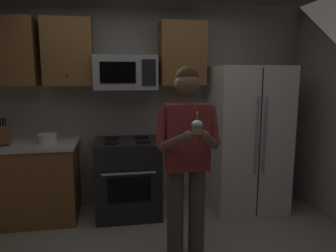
# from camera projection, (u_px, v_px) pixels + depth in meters

# --- Properties ---
(wall_back) EXTENTS (4.40, 0.10, 2.60)m
(wall_back) POSITION_uv_depth(u_px,v_px,m) (137.00, 106.00, 4.02)
(wall_back) COLOR gray
(wall_back) RESTS_ON ground
(oven_range) EXTENTS (0.76, 0.70, 0.93)m
(oven_range) POSITION_uv_depth(u_px,v_px,m) (128.00, 177.00, 3.75)
(oven_range) COLOR black
(oven_range) RESTS_ON ground
(microwave) EXTENTS (0.74, 0.41, 0.40)m
(microwave) POSITION_uv_depth(u_px,v_px,m) (125.00, 73.00, 3.67)
(microwave) COLOR #9EA0A5
(refrigerator) EXTENTS (0.90, 0.75, 1.80)m
(refrigerator) POSITION_uv_depth(u_px,v_px,m) (247.00, 139.00, 3.89)
(refrigerator) COLOR white
(refrigerator) RESTS_ON ground
(cabinet_row_upper) EXTENTS (2.78, 0.36, 0.76)m
(cabinet_row_upper) POSITION_uv_depth(u_px,v_px,m) (75.00, 53.00, 3.59)
(cabinet_row_upper) COLOR brown
(counter_left) EXTENTS (1.44, 0.66, 0.92)m
(counter_left) POSITION_uv_depth(u_px,v_px,m) (15.00, 183.00, 3.55)
(counter_left) COLOR brown
(counter_left) RESTS_ON ground
(knife_block) EXTENTS (0.16, 0.15, 0.32)m
(knife_block) POSITION_uv_depth(u_px,v_px,m) (2.00, 135.00, 3.40)
(knife_block) COLOR brown
(knife_block) RESTS_ON counter_left
(bowl_large_white) EXTENTS (0.22, 0.22, 0.10)m
(bowl_large_white) POSITION_uv_depth(u_px,v_px,m) (47.00, 138.00, 3.55)
(bowl_large_white) COLOR white
(bowl_large_white) RESTS_ON counter_left
(person) EXTENTS (0.60, 0.48, 1.76)m
(person) POSITION_uv_depth(u_px,v_px,m) (187.00, 154.00, 2.72)
(person) COLOR #4C4742
(person) RESTS_ON ground
(cupcake) EXTENTS (0.09, 0.09, 0.17)m
(cupcake) POSITION_uv_depth(u_px,v_px,m) (197.00, 127.00, 2.35)
(cupcake) COLOR #A87F56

